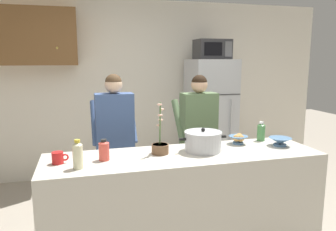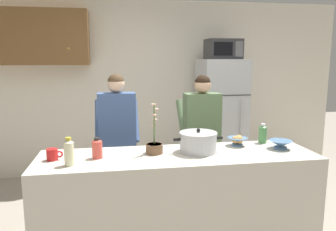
{
  "view_description": "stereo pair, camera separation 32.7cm",
  "coord_description": "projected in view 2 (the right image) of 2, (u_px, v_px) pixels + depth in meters",
  "views": [
    {
      "loc": [
        -0.86,
        -2.61,
        1.74
      ],
      "look_at": [
        0.0,
        0.55,
        1.17
      ],
      "focal_mm": 34.75,
      "sensor_mm": 36.0,
      "label": 1
    },
    {
      "loc": [
        -0.54,
        -2.68,
        1.74
      ],
      "look_at": [
        0.0,
        0.55,
        1.17
      ],
      "focal_mm": 34.75,
      "sensor_mm": 36.0,
      "label": 2
    }
  ],
  "objects": [
    {
      "name": "back_wall_unit",
      "position": [
        132.0,
        81.0,
        4.9
      ],
      "size": [
        6.0,
        0.48,
        2.6
      ],
      "color": "silver",
      "rests_on": "ground"
    },
    {
      "name": "person_by_sink",
      "position": [
        202.0,
        128.0,
        3.67
      ],
      "size": [
        0.49,
        0.42,
        1.57
      ],
      "color": "#726656",
      "rests_on": "ground"
    },
    {
      "name": "bottle_far_corner",
      "position": [
        263.0,
        134.0,
        3.2
      ],
      "size": [
        0.08,
        0.08,
        0.19
      ],
      "color": "#4C8C4C",
      "rests_on": "kitchen_island"
    },
    {
      "name": "bottle_mid_counter",
      "position": [
        69.0,
        152.0,
        2.51
      ],
      "size": [
        0.08,
        0.08,
        0.23
      ],
      "color": "beige",
      "rests_on": "kitchen_island"
    },
    {
      "name": "empty_bowl",
      "position": [
        281.0,
        144.0,
        3.0
      ],
      "size": [
        0.21,
        0.21,
        0.08
      ],
      "color": "#4C7299",
      "rests_on": "kitchen_island"
    },
    {
      "name": "coffee_mug",
      "position": [
        53.0,
        155.0,
        2.66
      ],
      "size": [
        0.13,
        0.09,
        0.1
      ],
      "color": "red",
      "rests_on": "kitchen_island"
    },
    {
      "name": "cooking_pot",
      "position": [
        198.0,
        142.0,
        2.89
      ],
      "size": [
        0.45,
        0.34,
        0.22
      ],
      "color": "silver",
      "rests_on": "kitchen_island"
    },
    {
      "name": "potted_orchid",
      "position": [
        154.0,
        146.0,
        2.85
      ],
      "size": [
        0.15,
        0.15,
        0.46
      ],
      "color": "brown",
      "rests_on": "kitchen_island"
    },
    {
      "name": "refrigerator",
      "position": [
        221.0,
        119.0,
        4.8
      ],
      "size": [
        0.64,
        0.68,
        1.74
      ],
      "color": "#B7BABF",
      "rests_on": "ground"
    },
    {
      "name": "bottle_near_edge",
      "position": [
        97.0,
        148.0,
        2.71
      ],
      "size": [
        0.09,
        0.09,
        0.18
      ],
      "color": "#D84C3F",
      "rests_on": "kitchen_island"
    },
    {
      "name": "bread_bowl",
      "position": [
        238.0,
        141.0,
        3.1
      ],
      "size": [
        0.19,
        0.19,
        0.1
      ],
      "color": "#4C7299",
      "rests_on": "kitchen_island"
    },
    {
      "name": "person_near_pot",
      "position": [
        117.0,
        129.0,
        3.55
      ],
      "size": [
        0.48,
        0.41,
        1.59
      ],
      "color": "#33384C",
      "rests_on": "ground"
    },
    {
      "name": "microwave",
      "position": [
        223.0,
        49.0,
        4.61
      ],
      "size": [
        0.48,
        0.37,
        0.28
      ],
      "color": "#2D2D30",
      "rests_on": "refrigerator"
    },
    {
      "name": "kitchen_island",
      "position": [
        178.0,
        204.0,
        2.91
      ],
      "size": [
        2.42,
        0.68,
        0.92
      ],
      "primitive_type": "cube",
      "color": "beige",
      "rests_on": "ground"
    }
  ]
}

